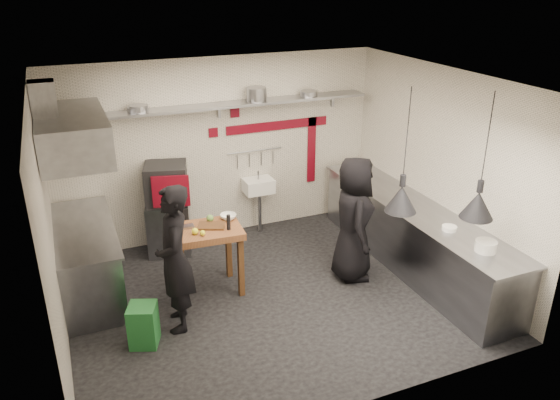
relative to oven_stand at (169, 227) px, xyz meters
name	(u,v)px	position (x,y,z in m)	size (l,w,h in m)	color
floor	(272,297)	(0.94, -1.76, -0.40)	(5.00, 5.00, 0.00)	black
ceiling	(270,82)	(0.94, -1.76, 2.40)	(5.00, 5.00, 0.00)	beige
wall_back	(220,149)	(0.94, 0.34, 1.00)	(5.00, 0.04, 2.80)	beige
wall_front	(359,284)	(0.94, -3.86, 1.00)	(5.00, 0.04, 2.80)	beige
wall_left	(49,234)	(-1.56, -1.76, 1.00)	(0.04, 4.20, 2.80)	beige
wall_right	(440,171)	(3.44, -1.76, 1.00)	(0.04, 4.20, 2.80)	beige
red_band_horiz	(278,125)	(1.89, 0.32, 1.28)	(1.70, 0.02, 0.14)	maroon
red_band_vert	(311,150)	(2.49, 0.32, 0.80)	(0.14, 0.02, 1.10)	maroon
red_tile_a	(235,113)	(1.19, 0.32, 1.55)	(0.14, 0.02, 0.14)	maroon
red_tile_b	(213,133)	(0.84, 0.32, 1.28)	(0.14, 0.02, 0.14)	maroon
back_shelf	(222,105)	(0.94, 0.16, 1.72)	(4.60, 0.34, 0.04)	gray
shelf_bracket_left	(85,123)	(-0.96, 0.31, 1.62)	(0.04, 0.06, 0.24)	gray
shelf_bracket_mid	(219,110)	(0.94, 0.31, 1.62)	(0.04, 0.06, 0.24)	gray
shelf_bracket_right	(333,99)	(2.84, 0.31, 1.62)	(0.04, 0.06, 0.24)	gray
pan_far_left	(139,108)	(-0.25, 0.16, 1.79)	(0.26, 0.26, 0.09)	gray
pan_mid_left	(135,109)	(-0.30, 0.16, 1.78)	(0.22, 0.22, 0.07)	gray
stock_pot	(257,94)	(1.48, 0.16, 1.84)	(0.30, 0.30, 0.20)	gray
pan_right	(309,93)	(2.34, 0.16, 1.78)	(0.28, 0.28, 0.08)	gray
oven_stand	(169,227)	(0.00, 0.00, 0.00)	(0.62, 0.56, 0.80)	gray
combi_oven	(166,183)	(0.01, 0.01, 0.69)	(0.59, 0.55, 0.58)	black
oven_door	(171,191)	(0.01, -0.31, 0.69)	(0.52, 0.03, 0.46)	maroon
oven_glass	(173,191)	(0.04, -0.31, 0.69)	(0.40, 0.02, 0.34)	black
hand_sink	(258,186)	(1.49, 0.16, 0.38)	(0.46, 0.34, 0.22)	white
sink_tap	(258,175)	(1.49, 0.16, 0.56)	(0.03, 0.03, 0.14)	gray
sink_drain	(260,212)	(1.49, 0.12, -0.06)	(0.06, 0.06, 0.66)	gray
utensil_rail	(255,151)	(1.49, 0.30, 0.92)	(0.02, 0.02, 0.90)	gray
counter_right	(412,237)	(3.09, -1.76, 0.05)	(0.70, 3.80, 0.90)	gray
counter_right_top	(415,207)	(3.09, -1.76, 0.52)	(0.76, 3.90, 0.03)	gray
plate_stack	(486,246)	(3.06, -3.16, 0.60)	(0.25, 0.25, 0.13)	white
small_bowl_right	(449,228)	(3.04, -2.54, 0.56)	(0.19, 0.19, 0.05)	white
counter_left	(88,261)	(-1.21, -0.71, 0.05)	(0.70, 1.90, 0.90)	gray
counter_left_top	(83,229)	(-1.21, -0.71, 0.52)	(0.76, 2.00, 0.03)	gray
extractor_hood	(72,135)	(-1.16, -0.71, 1.75)	(0.78, 1.60, 0.50)	gray
hood_duct	(44,103)	(-1.41, -0.71, 2.15)	(0.28, 0.28, 0.50)	gray
green_bin	(143,325)	(-0.75, -2.10, -0.15)	(0.30, 0.30, 0.50)	#1D6229
prep_table	(207,260)	(0.22, -1.30, 0.06)	(0.92, 0.64, 0.92)	brown
cutting_board	(211,226)	(0.31, -1.28, 0.53)	(0.34, 0.24, 0.03)	#52321A
pepper_mill	(228,222)	(0.49, -1.44, 0.62)	(0.05, 0.05, 0.20)	black
lemon_a	(195,231)	(0.06, -1.41, 0.56)	(0.09, 0.09, 0.09)	yellow
lemon_b	(203,233)	(0.14, -1.49, 0.56)	(0.07, 0.07, 0.07)	yellow
veg_ball	(210,218)	(0.33, -1.13, 0.57)	(0.10, 0.10, 0.10)	#60903B
steel_tray	(187,227)	(0.02, -1.19, 0.54)	(0.17, 0.11, 0.03)	gray
bowl	(228,217)	(0.58, -1.14, 0.55)	(0.21, 0.21, 0.07)	white
heat_lamp_near	(406,152)	(2.24, -2.58, 1.67)	(0.37, 0.37, 1.46)	black
heat_lamp_far	(485,157)	(2.90, -3.10, 1.68)	(0.37, 0.37, 1.44)	black
chef_left	(175,259)	(-0.30, -1.89, 0.49)	(0.65, 0.43, 1.79)	black
chef_right	(353,219)	(2.16, -1.68, 0.47)	(0.85, 0.55, 1.73)	black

